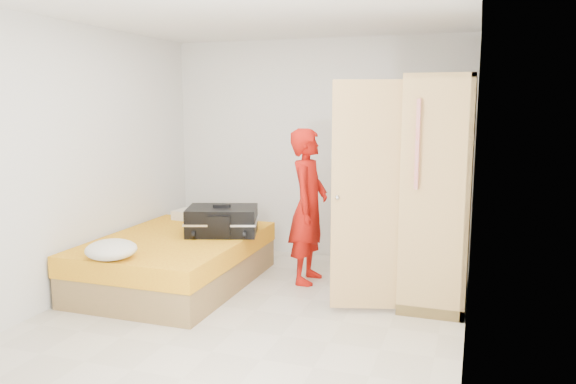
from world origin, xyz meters
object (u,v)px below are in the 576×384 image
(bed, at_px, (176,261))
(round_cushion, at_px, (111,250))
(suitcase, at_px, (222,221))
(wardrobe, at_px, (433,196))
(person, at_px, (308,206))

(bed, bearing_deg, round_cushion, -97.96)
(bed, relative_size, suitcase, 2.36)
(bed, xyz_separation_m, suitcase, (0.39, 0.29, 0.39))
(bed, xyz_separation_m, wardrobe, (2.50, 0.42, 0.75))
(person, height_order, suitcase, person)
(person, distance_m, suitcase, 0.91)
(suitcase, bearing_deg, round_cushion, -131.71)
(round_cushion, bearing_deg, person, 46.38)
(bed, height_order, person, person)
(person, bearing_deg, wardrobe, -95.90)
(bed, height_order, round_cushion, round_cushion)
(person, xyz_separation_m, round_cushion, (-1.37, -1.44, -0.21))
(suitcase, xyz_separation_m, round_cushion, (-0.51, -1.18, -0.06))
(bed, bearing_deg, suitcase, 36.68)
(wardrobe, height_order, person, wardrobe)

